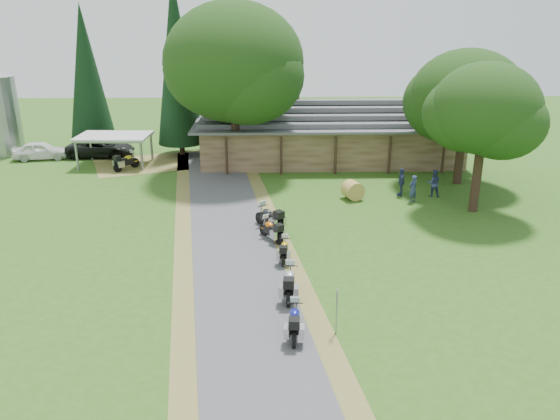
{
  "coord_description": "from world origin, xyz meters",
  "views": [
    {
      "loc": [
        0.88,
        -19.43,
        11.13
      ],
      "look_at": [
        1.59,
        7.18,
        1.6
      ],
      "focal_mm": 35.0,
      "sensor_mm": 36.0,
      "label": 1
    }
  ],
  "objects_px": {
    "motorcycle_row_a": "(295,320)",
    "hay_bale": "(353,190)",
    "car_white_sedan": "(40,148)",
    "motorcycle_row_e": "(269,217)",
    "carport": "(115,150)",
    "motorcycle_row_b": "(290,282)",
    "motorcycle_row_c": "(284,249)",
    "motorcycle_row_d": "(271,229)",
    "lodge": "(329,129)",
    "motorcycle_carport_a": "(126,161)",
    "car_dark_suv": "(100,143)"
  },
  "relations": [
    {
      "from": "motorcycle_row_c",
      "to": "carport",
      "type": "bearing_deg",
      "value": 40.73
    },
    {
      "from": "lodge",
      "to": "car_white_sedan",
      "type": "height_order",
      "value": "lodge"
    },
    {
      "from": "motorcycle_row_a",
      "to": "car_dark_suv",
      "type": "bearing_deg",
      "value": 32.44
    },
    {
      "from": "carport",
      "to": "motorcycle_row_b",
      "type": "xyz_separation_m",
      "value": [
        12.72,
        -21.76,
        -0.48
      ]
    },
    {
      "from": "motorcycle_row_b",
      "to": "motorcycle_row_c",
      "type": "xyz_separation_m",
      "value": [
        -0.1,
        3.59,
        -0.13
      ]
    },
    {
      "from": "car_dark_suv",
      "to": "motorcycle_row_a",
      "type": "relative_size",
      "value": 3.15
    },
    {
      "from": "car_white_sedan",
      "to": "motorcycle_row_e",
      "type": "bearing_deg",
      "value": -140.52
    },
    {
      "from": "motorcycle_row_a",
      "to": "motorcycle_row_d",
      "type": "relative_size",
      "value": 1.02
    },
    {
      "from": "carport",
      "to": "motorcycle_row_d",
      "type": "distance_m",
      "value": 19.74
    },
    {
      "from": "motorcycle_row_c",
      "to": "hay_bale",
      "type": "height_order",
      "value": "hay_bale"
    },
    {
      "from": "motorcycle_row_a",
      "to": "motorcycle_carport_a",
      "type": "xyz_separation_m",
      "value": [
        -11.62,
        23.18,
        0.08
      ]
    },
    {
      "from": "car_white_sedan",
      "to": "motorcycle_row_a",
      "type": "xyz_separation_m",
      "value": [
        19.35,
        -26.63,
        -0.28
      ]
    },
    {
      "from": "carport",
      "to": "hay_bale",
      "type": "distance_m",
      "value": 19.52
    },
    {
      "from": "motorcycle_row_a",
      "to": "motorcycle_row_e",
      "type": "relative_size",
      "value": 0.88
    },
    {
      "from": "carport",
      "to": "hay_bale",
      "type": "height_order",
      "value": "carport"
    },
    {
      "from": "motorcycle_row_b",
      "to": "motorcycle_carport_a",
      "type": "distance_m",
      "value": 23.31
    },
    {
      "from": "motorcycle_row_a",
      "to": "hay_bale",
      "type": "bearing_deg",
      "value": -11.92
    },
    {
      "from": "motorcycle_row_a",
      "to": "motorcycle_carport_a",
      "type": "relative_size",
      "value": 0.89
    },
    {
      "from": "carport",
      "to": "motorcycle_row_d",
      "type": "xyz_separation_m",
      "value": [
        12.03,
        -15.64,
        -0.56
      ]
    },
    {
      "from": "carport",
      "to": "car_white_sedan",
      "type": "xyz_separation_m",
      "value": [
        -6.57,
        1.94,
        -0.27
      ]
    },
    {
      "from": "car_white_sedan",
      "to": "hay_bale",
      "type": "distance_m",
      "value": 26.27
    },
    {
      "from": "car_white_sedan",
      "to": "motorcycle_row_e",
      "type": "height_order",
      "value": "car_white_sedan"
    },
    {
      "from": "lodge",
      "to": "motorcycle_row_a",
      "type": "height_order",
      "value": "lodge"
    },
    {
      "from": "motorcycle_row_d",
      "to": "motorcycle_row_e",
      "type": "distance_m",
      "value": 1.58
    },
    {
      "from": "motorcycle_row_b",
      "to": "motorcycle_row_d",
      "type": "distance_m",
      "value": 6.16
    },
    {
      "from": "carport",
      "to": "hay_bale",
      "type": "xyz_separation_m",
      "value": [
        17.32,
        -8.99,
        -0.59
      ]
    },
    {
      "from": "lodge",
      "to": "hay_bale",
      "type": "xyz_separation_m",
      "value": [
        0.41,
        -10.37,
        -1.86
      ]
    },
    {
      "from": "motorcycle_row_a",
      "to": "motorcycle_row_e",
      "type": "xyz_separation_m",
      "value": [
        -0.83,
        10.63,
        0.09
      ]
    },
    {
      "from": "motorcycle_carport_a",
      "to": "motorcycle_row_a",
      "type": "bearing_deg",
      "value": -116.72
    },
    {
      "from": "motorcycle_row_a",
      "to": "motorcycle_row_c",
      "type": "bearing_deg",
      "value": 5.53
    },
    {
      "from": "motorcycle_row_a",
      "to": "motorcycle_row_d",
      "type": "height_order",
      "value": "motorcycle_row_a"
    },
    {
      "from": "motorcycle_row_b",
      "to": "motorcycle_row_e",
      "type": "bearing_deg",
      "value": 11.01
    },
    {
      "from": "carport",
      "to": "motorcycle_row_e",
      "type": "bearing_deg",
      "value": -47.09
    },
    {
      "from": "motorcycle_row_a",
      "to": "motorcycle_row_c",
      "type": "distance_m",
      "value": 6.53
    },
    {
      "from": "carport",
      "to": "motorcycle_row_e",
      "type": "relative_size",
      "value": 2.56
    },
    {
      "from": "lodge",
      "to": "motorcycle_row_d",
      "type": "relative_size",
      "value": 11.61
    },
    {
      "from": "car_dark_suv",
      "to": "motorcycle_row_d",
      "type": "relative_size",
      "value": 3.21
    },
    {
      "from": "motorcycle_row_d",
      "to": "hay_bale",
      "type": "height_order",
      "value": "motorcycle_row_d"
    },
    {
      "from": "car_white_sedan",
      "to": "motorcycle_carport_a",
      "type": "bearing_deg",
      "value": -123.78
    },
    {
      "from": "carport",
      "to": "car_dark_suv",
      "type": "distance_m",
      "value": 3.24
    },
    {
      "from": "motorcycle_row_c",
      "to": "motorcycle_row_d",
      "type": "xyz_separation_m",
      "value": [
        -0.6,
        2.53,
        0.05
      ]
    },
    {
      "from": "motorcycle_row_e",
      "to": "hay_bale",
      "type": "bearing_deg",
      "value": -83.32
    },
    {
      "from": "carport",
      "to": "car_dark_suv",
      "type": "relative_size",
      "value": 0.93
    },
    {
      "from": "car_white_sedan",
      "to": "motorcycle_row_d",
      "type": "bearing_deg",
      "value": -143.08
    },
    {
      "from": "lodge",
      "to": "motorcycle_row_e",
      "type": "relative_size",
      "value": 10.01
    },
    {
      "from": "motorcycle_row_e",
      "to": "hay_bale",
      "type": "height_order",
      "value": "motorcycle_row_e"
    },
    {
      "from": "carport",
      "to": "hay_bale",
      "type": "bearing_deg",
      "value": -24.86
    },
    {
      "from": "carport",
      "to": "motorcycle_row_a",
      "type": "height_order",
      "value": "carport"
    },
    {
      "from": "car_dark_suv",
      "to": "hay_bale",
      "type": "distance_m",
      "value": 22.46
    },
    {
      "from": "lodge",
      "to": "motorcycle_row_b",
      "type": "xyz_separation_m",
      "value": [
        -4.18,
        -23.15,
        -1.75
      ]
    }
  ]
}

